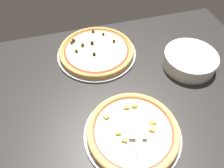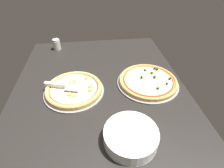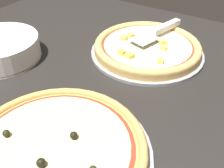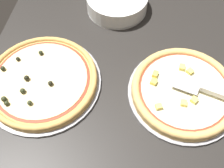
# 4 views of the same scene
# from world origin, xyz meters

# --- Properties ---
(ground_plane) EXTENTS (1.49, 1.11, 0.04)m
(ground_plane) POSITION_xyz_m (0.00, 0.00, -0.02)
(ground_plane) COLOR black
(pizza_pan_front) EXTENTS (0.37, 0.37, 0.01)m
(pizza_pan_front) POSITION_xyz_m (-0.01, -0.16, 0.01)
(pizza_pan_front) COLOR #939399
(pizza_pan_front) RESTS_ON ground_plane
(pizza_front) EXTENTS (0.35, 0.35, 0.04)m
(pizza_front) POSITION_xyz_m (-0.01, -0.16, 0.03)
(pizza_front) COLOR #DBAD60
(pizza_front) RESTS_ON pizza_pan_front
(pizza_pan_back) EXTENTS (0.40, 0.40, 0.01)m
(pizza_pan_back) POSITION_xyz_m (-0.04, 0.32, 0.01)
(pizza_pan_back) COLOR #939399
(pizza_pan_back) RESTS_ON ground_plane
(pizza_back) EXTENTS (0.38, 0.38, 0.04)m
(pizza_back) POSITION_xyz_m (-0.04, 0.32, 0.02)
(pizza_back) COLOR tan
(pizza_back) RESTS_ON pizza_pan_back
(serving_spatula) EXTENTS (0.10, 0.22, 0.02)m
(serving_spatula) POSITION_xyz_m (-0.02, -0.25, 0.06)
(serving_spatula) COLOR #B7B7BC
(serving_spatula) RESTS_ON pizza_front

